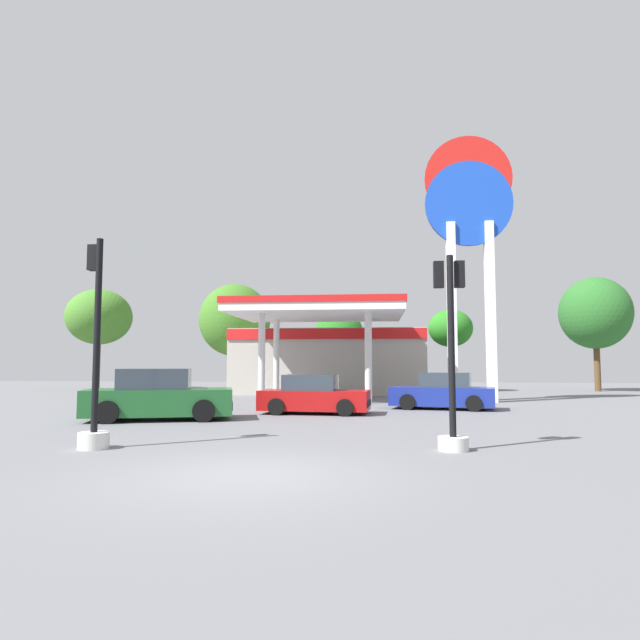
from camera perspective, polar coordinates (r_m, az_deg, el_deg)
The scene contains 13 objects.
ground_plane at distance 9.30m, azimuth -7.65°, elevation -15.66°, with size 90.00×90.00×0.00m, color slate.
gas_station at distance 33.16m, azimuth 0.89°, elevation -3.81°, with size 11.38×13.52×4.79m.
station_pole_sign at distance 27.57m, azimuth 15.27°, elevation 9.04°, with size 4.16×0.56×12.83m.
car_0 at distance 18.47m, azimuth -16.40°, elevation -7.66°, with size 4.91×3.06×1.64m.
car_1 at distance 22.45m, azimuth 12.64°, elevation -7.37°, with size 4.30×2.50×1.44m.
car_2 at distance 19.90m, azimuth -0.63°, elevation -7.92°, with size 4.02×2.03×1.40m.
traffic_signal_0 at distance 11.87m, azimuth 13.52°, elevation -4.92°, with size 0.65×0.67×4.09m.
traffic_signal_1 at distance 12.73m, azimuth -22.39°, elevation -5.96°, with size 0.64×0.68×4.51m.
tree_0 at distance 41.64m, azimuth -22.01°, elevation 0.28°, with size 4.52×4.52×7.04m.
tree_1 at distance 37.17m, azimuth -8.86°, elevation -0.01°, with size 4.75×4.75×7.14m.
tree_2 at distance 37.46m, azimuth 1.98°, elevation -1.26°, with size 3.29×3.29×5.34m.
tree_3 at distance 36.52m, azimuth 13.43°, elevation -0.88°, with size 2.85×2.85×5.32m.
tree_4 at distance 40.29m, azimuth 26.72°, elevation 0.63°, with size 4.51×4.51×7.48m.
Camera 1 is at (2.07, -8.89, 1.80)m, focal length 30.74 mm.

